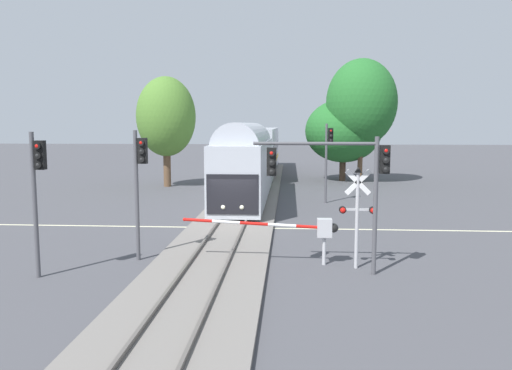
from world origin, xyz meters
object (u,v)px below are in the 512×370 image
(crossing_gate_near, at_px, (306,228))
(oak_far_right, at_px, (361,103))
(traffic_signal_far_side, at_px, (328,150))
(traffic_signal_median, at_px, (139,174))
(elm_centre_background, at_px, (343,131))
(crossing_signal_mast, at_px, (357,207))
(oak_behind_train, at_px, (166,117))
(traffic_signal_near_right, at_px, (340,171))
(traffic_signal_near_left, at_px, (37,181))
(commuter_train, at_px, (256,153))

(crossing_gate_near, distance_m, oak_far_right, 29.30)
(traffic_signal_far_side, relative_size, oak_far_right, 0.48)
(traffic_signal_far_side, distance_m, traffic_signal_median, 17.58)
(traffic_signal_median, height_order, elm_centre_background, elm_centre_background)
(crossing_signal_mast, bearing_deg, oak_behind_train, 118.19)
(traffic_signal_near_right, bearing_deg, crossing_gate_near, 132.56)
(elm_centre_background, bearing_deg, traffic_signal_near_left, -113.38)
(traffic_signal_far_side, bearing_deg, elm_centre_background, 80.11)
(traffic_signal_far_side, height_order, traffic_signal_median, traffic_signal_far_side)
(elm_centre_background, bearing_deg, crossing_gate_near, -98.45)
(traffic_signal_far_side, xyz_separation_m, elm_centre_background, (2.43, 13.91, 1.11))
(crossing_signal_mast, relative_size, traffic_signal_median, 0.74)
(traffic_signal_far_side, xyz_separation_m, oak_far_right, (3.87, 12.51, 3.69))
(traffic_signal_near_left, xyz_separation_m, traffic_signal_median, (2.85, 2.52, 0.02))
(crossing_signal_mast, distance_m, traffic_signal_near_left, 11.45)
(crossing_signal_mast, height_order, traffic_signal_near_left, traffic_signal_near_left)
(crossing_gate_near, relative_size, crossing_signal_mast, 1.57)
(crossing_signal_mast, distance_m, oak_far_right, 29.23)
(crossing_gate_near, xyz_separation_m, oak_far_right, (5.83, 28.11, 5.90))
(traffic_signal_near_right, xyz_separation_m, elm_centre_background, (3.28, 30.70, 1.01))
(commuter_train, distance_m, crossing_signal_mast, 27.36)
(crossing_gate_near, distance_m, traffic_signal_far_side, 15.87)
(traffic_signal_far_side, height_order, traffic_signal_near_right, traffic_signal_far_side)
(traffic_signal_near_right, relative_size, oak_behind_train, 0.53)
(commuter_train, bearing_deg, elm_centre_background, 21.32)
(commuter_train, xyz_separation_m, crossing_gate_near, (3.67, -26.36, -1.36))
(crossing_signal_mast, relative_size, traffic_signal_far_side, 0.71)
(traffic_signal_far_side, height_order, traffic_signal_near_left, traffic_signal_far_side)
(traffic_signal_near_left, height_order, traffic_signal_median, traffic_signal_median)
(commuter_train, xyz_separation_m, oak_far_right, (9.50, 1.74, 4.54))
(traffic_signal_median, bearing_deg, oak_behind_train, 101.20)
(traffic_signal_near_left, distance_m, oak_behind_train, 26.52)
(crossing_signal_mast, bearing_deg, traffic_signal_near_left, -170.42)
(commuter_train, height_order, oak_far_right, oak_far_right)
(crossing_gate_near, distance_m, crossing_signal_mast, 2.12)
(elm_centre_background, bearing_deg, oak_far_right, -44.10)
(traffic_signal_median, xyz_separation_m, oak_behind_train, (-4.71, 23.81, 2.53))
(traffic_signal_near_left, bearing_deg, commuter_train, 78.76)
(elm_centre_background, bearing_deg, traffic_signal_median, -110.42)
(traffic_signal_near_right, distance_m, oak_far_right, 29.90)
(traffic_signal_far_side, distance_m, elm_centre_background, 14.17)
(traffic_signal_near_right, distance_m, traffic_signal_median, 7.76)
(commuter_train, relative_size, elm_centre_background, 5.32)
(traffic_signal_near_right, bearing_deg, oak_behind_train, 116.08)
(crossing_gate_near, relative_size, elm_centre_background, 0.78)
(crossing_gate_near, bearing_deg, oak_behind_train, 115.08)
(crossing_gate_near, relative_size, traffic_signal_far_side, 1.11)
(traffic_signal_far_side, height_order, elm_centre_background, elm_centre_background)
(commuter_train, distance_m, oak_far_right, 10.68)
(traffic_signal_far_side, distance_m, oak_far_right, 13.61)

